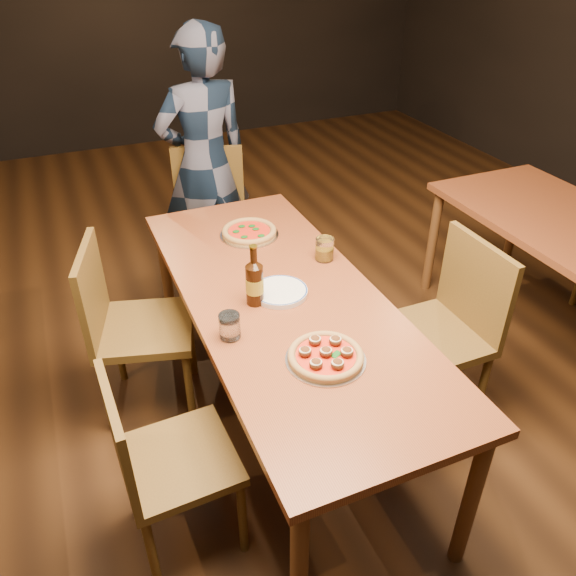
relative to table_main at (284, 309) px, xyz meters
name	(u,v)px	position (x,y,z in m)	size (l,w,h in m)	color
ground	(284,419)	(0.00, 0.00, -0.68)	(9.00, 9.00, 0.00)	black
room_shell	(282,13)	(0.00, 0.00, 1.18)	(9.00, 9.00, 9.00)	black
table_main	(284,309)	(0.00, 0.00, 0.00)	(0.80, 2.00, 0.75)	maroon
chair_main_nw	(179,459)	(-0.60, -0.41, -0.24)	(0.41, 0.41, 0.87)	#553916
chair_main_sw	(145,327)	(-0.56, 0.39, -0.20)	(0.45, 0.45, 0.96)	#553916
chair_main_e	(430,335)	(0.65, -0.22, -0.19)	(0.46, 0.46, 0.98)	#553916
chair_end	(209,225)	(0.03, 1.29, -0.19)	(0.45, 0.45, 0.97)	#553916
pizza_meatball	(326,356)	(-0.02, -0.45, 0.09)	(0.30, 0.30, 0.05)	#B7B7BF
pizza_margherita	(249,232)	(0.05, 0.58, 0.09)	(0.30, 0.30, 0.04)	#B7B7BF
plate_stack	(280,292)	(-0.01, 0.02, 0.08)	(0.24, 0.24, 0.02)	white
beer_bottle	(255,284)	(-0.13, 0.00, 0.17)	(0.08, 0.08, 0.27)	black
water_glass	(230,326)	(-0.30, -0.18, 0.12)	(0.08, 0.08, 0.10)	white
amber_glass	(324,249)	(0.30, 0.21, 0.13)	(0.09, 0.09, 0.11)	#9F6F11
diner	(205,163)	(0.07, 1.46, 0.15)	(0.60, 0.40, 1.66)	black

